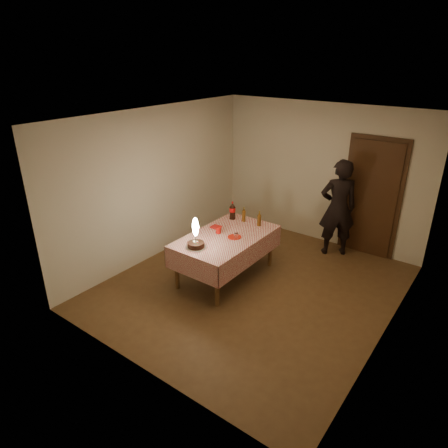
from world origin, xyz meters
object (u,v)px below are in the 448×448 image
(birthday_cake, at_px, (196,239))
(amber_bottle_left, at_px, (244,215))
(cola_bottle, at_px, (232,211))
(photographer, at_px, (338,208))
(red_cup, at_px, (218,230))
(clear_cup, at_px, (236,236))
(amber_bottle_right, at_px, (259,219))
(dining_table, at_px, (226,241))
(red_plate, at_px, (234,237))

(birthday_cake, distance_m, amber_bottle_left, 1.24)
(cola_bottle, bearing_deg, photographer, 41.50)
(red_cup, relative_size, clear_cup, 1.11)
(amber_bottle_right, bearing_deg, photographer, 54.05)
(cola_bottle, distance_m, amber_bottle_right, 0.52)
(birthday_cake, relative_size, cola_bottle, 1.50)
(photographer, bearing_deg, birthday_cake, -116.00)
(red_cup, height_order, clear_cup, red_cup)
(amber_bottle_left, bearing_deg, dining_table, -81.48)
(birthday_cake, distance_m, photographer, 2.71)
(red_plate, relative_size, clear_cup, 2.44)
(birthday_cake, bearing_deg, amber_bottle_left, 89.37)
(red_plate, xyz_separation_m, amber_bottle_left, (-0.24, 0.62, 0.11))
(dining_table, distance_m, amber_bottle_left, 0.69)
(amber_bottle_right, bearing_deg, cola_bottle, -176.53)
(birthday_cake, distance_m, amber_bottle_right, 1.28)
(dining_table, xyz_separation_m, amber_bottle_right, (0.21, 0.64, 0.22))
(clear_cup, relative_size, photographer, 0.05)
(clear_cup, distance_m, photographer, 2.04)
(clear_cup, relative_size, amber_bottle_left, 0.35)
(birthday_cake, xyz_separation_m, clear_cup, (0.31, 0.60, -0.09))
(dining_table, bearing_deg, photographer, 59.64)
(amber_bottle_right, bearing_deg, red_plate, -96.01)
(clear_cup, relative_size, cola_bottle, 0.28)
(red_plate, distance_m, photographer, 2.05)
(red_cup, xyz_separation_m, photographer, (1.23, 1.84, 0.09))
(cola_bottle, bearing_deg, amber_bottle_right, 3.47)
(dining_table, bearing_deg, cola_bottle, 117.00)
(red_plate, bearing_deg, amber_bottle_right, 83.99)
(birthday_cake, distance_m, clear_cup, 0.68)
(red_plate, distance_m, amber_bottle_right, 0.63)
(red_cup, relative_size, cola_bottle, 0.31)
(amber_bottle_left, relative_size, amber_bottle_right, 1.00)
(red_plate, height_order, cola_bottle, cola_bottle)
(cola_bottle, height_order, photographer, photographer)
(birthday_cake, distance_m, cola_bottle, 1.23)
(dining_table, relative_size, amber_bottle_left, 6.75)
(amber_bottle_left, xyz_separation_m, amber_bottle_right, (0.31, -0.00, 0.00))
(dining_table, bearing_deg, amber_bottle_right, 71.93)
(cola_bottle, bearing_deg, red_cup, -74.98)
(red_plate, height_order, red_cup, red_cup)
(birthday_cake, height_order, clear_cup, birthday_cake)
(dining_table, height_order, clear_cup, clear_cup)
(birthday_cake, relative_size, amber_bottle_left, 1.86)
(amber_bottle_right, height_order, photographer, photographer)
(red_plate, bearing_deg, clear_cup, -27.21)
(red_cup, xyz_separation_m, amber_bottle_left, (0.05, 0.64, 0.07))
(red_plate, relative_size, red_cup, 2.20)
(birthday_cake, height_order, photographer, photographer)
(red_cup, xyz_separation_m, cola_bottle, (-0.16, 0.61, 0.10))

